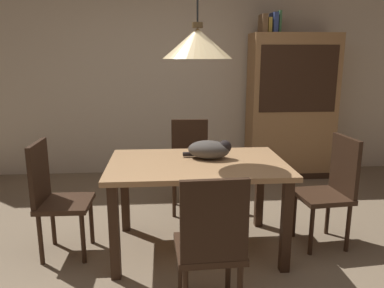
{
  "coord_description": "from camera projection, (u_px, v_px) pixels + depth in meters",
  "views": [
    {
      "loc": [
        -0.22,
        -2.47,
        1.57
      ],
      "look_at": [
        0.02,
        0.61,
        0.85
      ],
      "focal_mm": 35.28,
      "sensor_mm": 36.0,
      "label": 1
    }
  ],
  "objects": [
    {
      "name": "chair_far_back",
      "position": [
        190.0,
        161.0,
        3.9
      ],
      "size": [
        0.42,
        0.42,
        0.93
      ],
      "color": "#382316",
      "rests_on": "ground"
    },
    {
      "name": "book_blue_wide",
      "position": [
        274.0,
        23.0,
        4.66
      ],
      "size": [
        0.06,
        0.24,
        0.24
      ],
      "primitive_type": "cube",
      "color": "#384C93",
      "rests_on": "hutch_bookcase"
    },
    {
      "name": "chair_right_side",
      "position": [
        332.0,
        186.0,
        3.14
      ],
      "size": [
        0.44,
        0.44,
        0.93
      ],
      "color": "#382316",
      "rests_on": "ground"
    },
    {
      "name": "hutch_bookcase",
      "position": [
        291.0,
        109.0,
        4.92
      ],
      "size": [
        1.12,
        0.45,
        1.85
      ],
      "color": "#A87A4C",
      "rests_on": "ground"
    },
    {
      "name": "ground",
      "position": [
        196.0,
        275.0,
        2.77
      ],
      "size": [
        10.0,
        10.0,
        0.0
      ],
      "primitive_type": "plane",
      "color": "#847056"
    },
    {
      "name": "chair_near_front",
      "position": [
        211.0,
        242.0,
        2.2
      ],
      "size": [
        0.42,
        0.42,
        0.93
      ],
      "color": "#382316",
      "rests_on": "ground"
    },
    {
      "name": "cat_sleeping",
      "position": [
        210.0,
        149.0,
        3.08
      ],
      "size": [
        0.4,
        0.3,
        0.16
      ],
      "color": "#4C4742",
      "rests_on": "dining_table"
    },
    {
      "name": "pendant_lamp",
      "position": [
        197.0,
        43.0,
        2.79
      ],
      "size": [
        0.52,
        0.52,
        1.3
      ],
      "color": "beige"
    },
    {
      "name": "back_wall",
      "position": [
        179.0,
        65.0,
        5.01
      ],
      "size": [
        6.4,
        0.1,
        2.9
      ],
      "primitive_type": "cube",
      "color": "beige",
      "rests_on": "ground"
    },
    {
      "name": "dining_table",
      "position": [
        197.0,
        174.0,
        3.02
      ],
      "size": [
        1.4,
        0.9,
        0.75
      ],
      "color": "tan",
      "rests_on": "ground"
    },
    {
      "name": "book_green_slim",
      "position": [
        278.0,
        22.0,
        4.66
      ],
      "size": [
        0.03,
        0.2,
        0.26
      ],
      "primitive_type": "cube",
      "color": "#427A4C",
      "rests_on": "hutch_bookcase"
    },
    {
      "name": "chair_left_side",
      "position": [
        54.0,
        194.0,
        2.96
      ],
      "size": [
        0.41,
        0.41,
        0.93
      ],
      "color": "#382316",
      "rests_on": "ground"
    },
    {
      "name": "book_brown_thick",
      "position": [
        263.0,
        24.0,
        4.65
      ],
      "size": [
        0.06,
        0.24,
        0.22
      ],
      "primitive_type": "cube",
      "color": "brown",
      "rests_on": "hutch_bookcase"
    },
    {
      "name": "book_yellow_short",
      "position": [
        268.0,
        25.0,
        4.66
      ],
      "size": [
        0.04,
        0.2,
        0.18
      ],
      "primitive_type": "cube",
      "color": "gold",
      "rests_on": "hutch_bookcase"
    }
  ]
}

